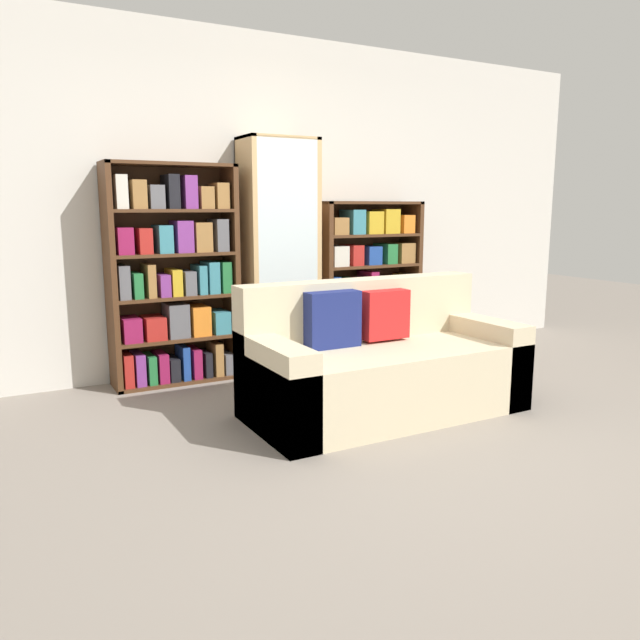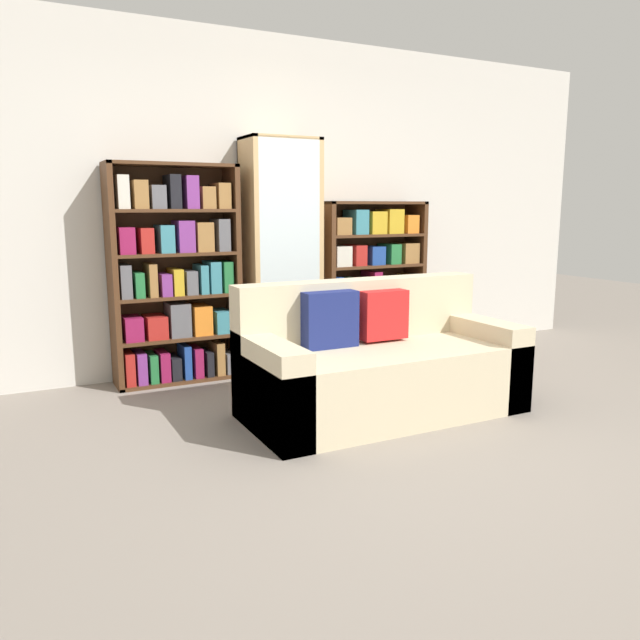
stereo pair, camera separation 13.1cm
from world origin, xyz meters
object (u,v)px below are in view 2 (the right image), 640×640
at_px(couch, 379,367).
at_px(display_cabinet, 281,256).
at_px(bookshelf_left, 176,279).
at_px(wine_bottle, 379,350).
at_px(bookshelf_right, 371,282).

bearing_deg(couch, display_cabinet, 94.47).
bearing_deg(bookshelf_left, wine_bottle, -16.30).
relative_size(bookshelf_left, display_cabinet, 0.88).
xyz_separation_m(couch, wine_bottle, (0.57, 0.91, -0.14)).
bearing_deg(couch, bookshelf_left, 125.51).
relative_size(couch, display_cabinet, 0.95).
xyz_separation_m(couch, bookshelf_right, (0.77, 1.36, 0.37)).
distance_m(couch, bookshelf_right, 1.61).
height_order(bookshelf_left, wine_bottle, bookshelf_left).
height_order(display_cabinet, bookshelf_right, display_cabinet).
xyz_separation_m(couch, display_cabinet, (-0.11, 1.35, 0.63)).
height_order(couch, wine_bottle, couch).
height_order(couch, bookshelf_right, bookshelf_right).
relative_size(couch, bookshelf_left, 1.08).
relative_size(couch, bookshelf_right, 1.29).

